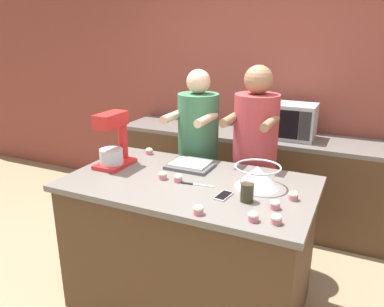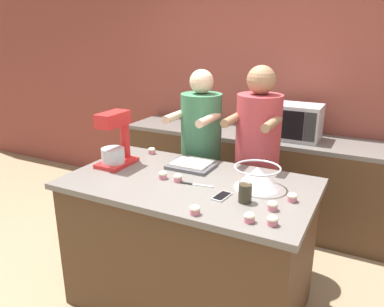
{
  "view_description": "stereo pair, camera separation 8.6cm",
  "coord_description": "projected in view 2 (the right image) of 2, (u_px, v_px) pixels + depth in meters",
  "views": [
    {
      "loc": [
        1.01,
        -2.09,
        1.91
      ],
      "look_at": [
        0.0,
        0.05,
        1.14
      ],
      "focal_mm": 35.0,
      "sensor_mm": 36.0,
      "label": 1
    },
    {
      "loc": [
        1.08,
        -2.05,
        1.91
      ],
      "look_at": [
        0.0,
        0.05,
        1.14
      ],
      "focal_mm": 35.0,
      "sensor_mm": 36.0,
      "label": 2
    }
  ],
  "objects": [
    {
      "name": "island_counter",
      "position": [
        189.0,
        243.0,
        2.65
      ],
      "size": [
        1.65,
        0.95,
        0.96
      ],
      "color": "#4C331E",
      "rests_on": "ground_plane"
    },
    {
      "name": "mixing_bowl",
      "position": [
        257.0,
        176.0,
        2.38
      ],
      "size": [
        0.3,
        0.3,
        0.14
      ],
      "color": "#BCBCC1",
      "rests_on": "island_counter"
    },
    {
      "name": "cell_phone",
      "position": [
        222.0,
        196.0,
        2.26
      ],
      "size": [
        0.09,
        0.15,
        0.01
      ],
      "color": "silver",
      "rests_on": "island_counter"
    },
    {
      "name": "cupcake_1",
      "position": [
        249.0,
        217.0,
        1.95
      ],
      "size": [
        0.06,
        0.06,
        0.05
      ],
      "color": "#D17084",
      "rests_on": "island_counter"
    },
    {
      "name": "baking_tray",
      "position": [
        191.0,
        165.0,
        2.74
      ],
      "size": [
        0.32,
        0.25,
        0.04
      ],
      "color": "#4C4C51",
      "rests_on": "island_counter"
    },
    {
      "name": "person_right",
      "position": [
        256.0,
        167.0,
        3.0
      ],
      "size": [
        0.36,
        0.52,
        1.68
      ],
      "color": "brown",
      "rests_on": "ground_plane"
    },
    {
      "name": "back_counter",
      "position": [
        255.0,
        177.0,
        3.91
      ],
      "size": [
        2.8,
        0.6,
        0.93
      ],
      "color": "#4C331E",
      "rests_on": "ground_plane"
    },
    {
      "name": "drinking_glass",
      "position": [
        245.0,
        193.0,
        2.18
      ],
      "size": [
        0.08,
        0.08,
        0.11
      ],
      "color": "#332D1E",
      "rests_on": "island_counter"
    },
    {
      "name": "cupcake_6",
      "position": [
        292.0,
        197.0,
        2.2
      ],
      "size": [
        0.06,
        0.06,
        0.05
      ],
      "color": "#D17084",
      "rests_on": "island_counter"
    },
    {
      "name": "cupcake_2",
      "position": [
        152.0,
        151.0,
        3.05
      ],
      "size": [
        0.06,
        0.06,
        0.05
      ],
      "color": "#D17084",
      "rests_on": "island_counter"
    },
    {
      "name": "cupcake_4",
      "position": [
        273.0,
        206.0,
        2.09
      ],
      "size": [
        0.06,
        0.06,
        0.05
      ],
      "color": "#D17084",
      "rests_on": "island_counter"
    },
    {
      "name": "knife",
      "position": [
        195.0,
        185.0,
        2.44
      ],
      "size": [
        0.22,
        0.05,
        0.01
      ],
      "color": "#BCBCC1",
      "rests_on": "island_counter"
    },
    {
      "name": "cupcake_5",
      "position": [
        178.0,
        178.0,
        2.48
      ],
      "size": [
        0.06,
        0.06,
        0.05
      ],
      "color": "#D17084",
      "rests_on": "island_counter"
    },
    {
      "name": "microwave_oven",
      "position": [
        293.0,
        121.0,
        3.56
      ],
      "size": [
        0.51,
        0.33,
        0.33
      ],
      "color": "#B7B7BC",
      "rests_on": "back_counter"
    },
    {
      "name": "cupcake_7",
      "position": [
        273.0,
        220.0,
        1.92
      ],
      "size": [
        0.06,
        0.06,
        0.05
      ],
      "color": "#D17084",
      "rests_on": "island_counter"
    },
    {
      "name": "ground_plane",
      "position": [
        189.0,
        300.0,
        2.8
      ],
      "size": [
        16.0,
        16.0,
        0.0
      ],
      "primitive_type": "plane",
      "color": "#937A5B"
    },
    {
      "name": "cupcake_0",
      "position": [
        163.0,
        175.0,
        2.53
      ],
      "size": [
        0.06,
        0.06,
        0.05
      ],
      "color": "#D17084",
      "rests_on": "island_counter"
    },
    {
      "name": "person_left",
      "position": [
        201.0,
        161.0,
        3.22
      ],
      "size": [
        0.35,
        0.51,
        1.63
      ],
      "color": "#232328",
      "rests_on": "ground_plane"
    },
    {
      "name": "cupcake_3",
      "position": [
        195.0,
        210.0,
        2.04
      ],
      "size": [
        0.06,
        0.06,
        0.05
      ],
      "color": "#D17084",
      "rests_on": "island_counter"
    },
    {
      "name": "stand_mixer",
      "position": [
        115.0,
        142.0,
        2.75
      ],
      "size": [
        0.2,
        0.3,
        0.4
      ],
      "color": "red",
      "rests_on": "island_counter"
    },
    {
      "name": "back_wall",
      "position": [
        270.0,
        88.0,
        3.93
      ],
      "size": [
        10.0,
        0.06,
        2.7
      ],
      "color": "brown",
      "rests_on": "ground_plane"
    }
  ]
}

